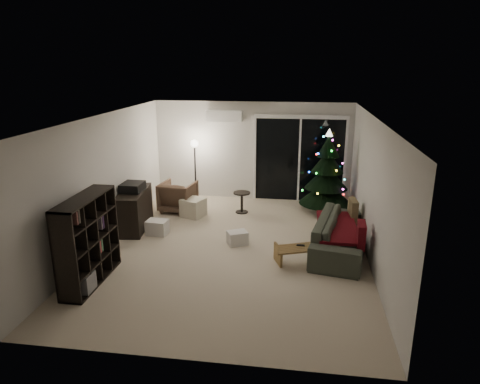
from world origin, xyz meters
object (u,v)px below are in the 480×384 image
object	(u,v)px
sofa	(342,234)
christmas_tree	(327,172)
coffee_table	(309,256)
media_cabinet	(134,210)
armchair	(178,196)
bookshelf	(78,240)

from	to	relation	value
sofa	christmas_tree	bearing A→B (deg)	16.81
coffee_table	media_cabinet	bearing A→B (deg)	140.07
armchair	coffee_table	size ratio (longest dim) A/B	0.70
coffee_table	christmas_tree	world-z (taller)	christmas_tree
bookshelf	coffee_table	world-z (taller)	bookshelf
armchair	bookshelf	bearing A→B (deg)	87.39
bookshelf	christmas_tree	distance (m)	5.69
armchair	coffee_table	distance (m)	3.95
bookshelf	armchair	world-z (taller)	bookshelf
christmas_tree	media_cabinet	bearing A→B (deg)	-158.80
media_cabinet	armchair	world-z (taller)	media_cabinet
coffee_table	bookshelf	bearing A→B (deg)	175.44
media_cabinet	coffee_table	xyz separation A→B (m)	(3.68, -1.27, -0.24)
bookshelf	sofa	world-z (taller)	bookshelf
armchair	coffee_table	xyz separation A→B (m)	(3.07, -2.48, -0.18)
armchair	sofa	size ratio (longest dim) A/B	0.35
media_cabinet	coffee_table	distance (m)	3.90
coffee_table	armchair	bearing A→B (deg)	120.11
armchair	christmas_tree	xyz separation A→B (m)	(3.48, 0.38, 0.64)
armchair	sofa	bearing A→B (deg)	161.44
armchair	sofa	world-z (taller)	armchair
christmas_tree	sofa	bearing A→B (deg)	-84.61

